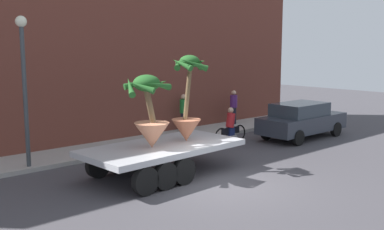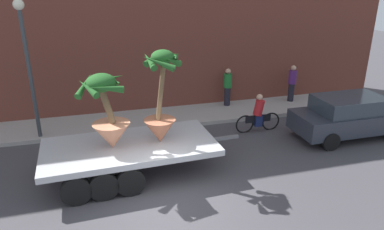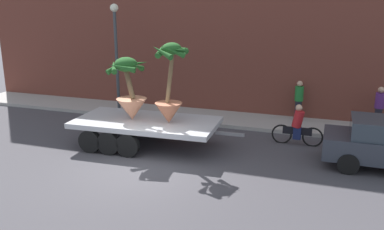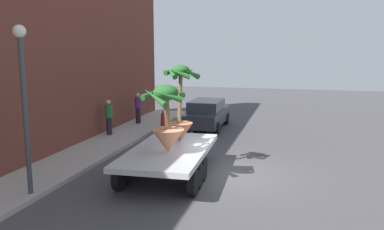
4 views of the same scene
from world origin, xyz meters
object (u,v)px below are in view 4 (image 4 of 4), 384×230
object	(u,v)px
flatbed_trailer	(168,157)
pedestrian_far_left	(138,107)
pedestrian_near_gate	(109,117)
street_lamp	(23,88)
cyclist	(164,126)
potted_palm_rear	(167,124)
potted_palm_middle	(180,111)
parked_car	(207,114)

from	to	relation	value
flatbed_trailer	pedestrian_far_left	world-z (taller)	pedestrian_far_left
pedestrian_near_gate	pedestrian_far_left	bearing A→B (deg)	-4.31
pedestrian_near_gate	street_lamp	size ratio (longest dim) A/B	0.35
cyclist	potted_palm_rear	bearing A→B (deg)	-160.20
flatbed_trailer	cyclist	xyz separation A→B (m)	(5.35, 1.94, -0.09)
flatbed_trailer	potted_palm_middle	xyz separation A→B (m)	(1.19, -0.08, 1.37)
cyclist	pedestrian_far_left	distance (m)	3.87
pedestrian_far_left	street_lamp	bearing A→B (deg)	-173.95
cyclist	street_lamp	world-z (taller)	street_lamp
flatbed_trailer	pedestrian_near_gate	size ratio (longest dim) A/B	3.59
potted_palm_rear	street_lamp	size ratio (longest dim) A/B	0.46
flatbed_trailer	cyclist	world-z (taller)	cyclist
flatbed_trailer	pedestrian_far_left	xyz separation A→B (m)	(8.24, 4.49, 0.28)
parked_car	pedestrian_far_left	distance (m)	3.93
potted_palm_middle	street_lamp	distance (m)	5.31
potted_palm_middle	pedestrian_far_left	size ratio (longest dim) A/B	1.63
cyclist	pedestrian_near_gate	size ratio (longest dim) A/B	1.08
parked_car	flatbed_trailer	bearing A→B (deg)	-176.13
potted_palm_rear	cyclist	size ratio (longest dim) A/B	1.21
potted_palm_middle	pedestrian_near_gate	xyz separation A→B (m)	(3.94, 4.80, -1.09)
parked_car	pedestrian_near_gate	distance (m)	5.32
cyclist	pedestrian_near_gate	xyz separation A→B (m)	(-0.22, 2.78, 0.37)
flatbed_trailer	pedestrian_far_left	bearing A→B (deg)	28.58
flatbed_trailer	potted_palm_rear	world-z (taller)	potted_palm_rear
pedestrian_far_left	pedestrian_near_gate	bearing A→B (deg)	175.69
flatbed_trailer	potted_palm_middle	size ratio (longest dim) A/B	2.21
flatbed_trailer	cyclist	bearing A→B (deg)	19.98
cyclist	street_lamp	size ratio (longest dim) A/B	0.38
street_lamp	cyclist	bearing A→B (deg)	-9.69
flatbed_trailer	street_lamp	bearing A→B (deg)	129.40
flatbed_trailer	pedestrian_near_gate	xyz separation A→B (m)	(5.12, 4.72, 0.28)
cyclist	street_lamp	xyz separation A→B (m)	(-8.08, 1.38, 2.56)
potted_palm_rear	cyclist	distance (m)	6.16
potted_palm_middle	pedestrian_far_left	world-z (taller)	potted_palm_middle
flatbed_trailer	potted_palm_middle	bearing A→B (deg)	-4.00
potted_palm_rear	cyclist	world-z (taller)	potted_palm_rear
pedestrian_near_gate	pedestrian_far_left	world-z (taller)	same
potted_palm_rear	parked_car	distance (m)	8.87
potted_palm_middle	cyclist	xyz separation A→B (m)	(4.16, 2.03, -1.46)
cyclist	pedestrian_far_left	xyz separation A→B (m)	(2.89, 2.54, 0.37)
parked_car	pedestrian_far_left	size ratio (longest dim) A/B	2.62
potted_palm_rear	pedestrian_near_gate	distance (m)	7.33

